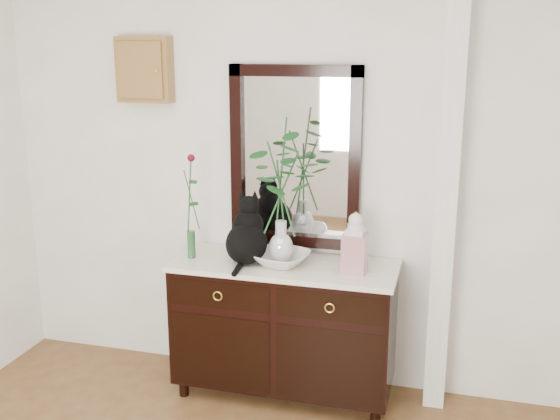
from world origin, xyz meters
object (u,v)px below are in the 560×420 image
(cat, at_px, (246,230))
(lotus_bowl, at_px, (281,259))
(sideboard, at_px, (284,322))
(ginger_jar, at_px, (355,242))

(cat, height_order, lotus_bowl, cat)
(sideboard, xyz_separation_m, lotus_bowl, (-0.01, -0.03, 0.42))
(lotus_bowl, relative_size, ginger_jar, 0.90)
(sideboard, distance_m, lotus_bowl, 0.42)
(sideboard, height_order, cat, cat)
(lotus_bowl, distance_m, ginger_jar, 0.45)
(lotus_bowl, xyz_separation_m, ginger_jar, (0.43, -0.00, 0.14))
(cat, relative_size, lotus_bowl, 1.24)
(cat, height_order, ginger_jar, cat)
(sideboard, height_order, lotus_bowl, lotus_bowl)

